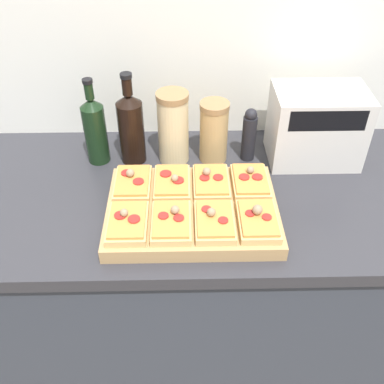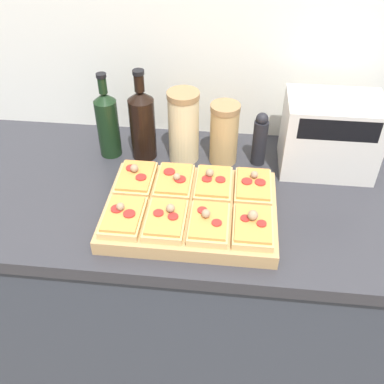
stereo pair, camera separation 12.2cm
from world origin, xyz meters
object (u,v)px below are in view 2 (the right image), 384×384
at_px(olive_oil_bottle, 108,123).
at_px(toaster_oven, 330,135).
at_px(wine_bottle, 142,123).
at_px(cutting_board, 191,210).
at_px(grain_jar_short, 224,134).
at_px(pepper_mill, 260,139).
at_px(grain_jar_tall, 184,127).

bearing_deg(olive_oil_bottle, toaster_oven, -0.07).
xyz_separation_m(olive_oil_bottle, wine_bottle, (0.11, -0.00, 0.01)).
height_order(cutting_board, wine_bottle, wine_bottle).
distance_m(grain_jar_short, toaster_oven, 0.32).
height_order(cutting_board, olive_oil_bottle, olive_oil_bottle).
height_order(olive_oil_bottle, pepper_mill, olive_oil_bottle).
height_order(cutting_board, grain_jar_short, grain_jar_short).
relative_size(wine_bottle, grain_jar_tall, 1.27).
xyz_separation_m(grain_jar_tall, pepper_mill, (0.24, -0.00, -0.03)).
bearing_deg(olive_oil_bottle, pepper_mill, -0.00).
bearing_deg(cutting_board, toaster_oven, 35.13).
bearing_deg(pepper_mill, cutting_board, -123.78).
distance_m(olive_oil_bottle, grain_jar_tall, 0.24).
bearing_deg(wine_bottle, grain_jar_short, -0.00).
distance_m(cutting_board, olive_oil_bottle, 0.41).
relative_size(olive_oil_bottle, toaster_oven, 0.92).
distance_m(wine_bottle, pepper_mill, 0.36).
height_order(wine_bottle, toaster_oven, wine_bottle).
xyz_separation_m(cutting_board, wine_bottle, (-0.18, 0.27, 0.10)).
bearing_deg(wine_bottle, olive_oil_bottle, 180.00).
bearing_deg(grain_jar_short, pepper_mill, 0.00).
xyz_separation_m(cutting_board, pepper_mill, (0.18, 0.27, 0.07)).
xyz_separation_m(wine_bottle, grain_jar_short, (0.25, -0.00, -0.02)).
bearing_deg(grain_jar_short, wine_bottle, 180.00).
bearing_deg(pepper_mill, grain_jar_short, 180.00).
distance_m(pepper_mill, toaster_oven, 0.21).
xyz_separation_m(grain_jar_tall, toaster_oven, (0.44, -0.00, -0.00)).
height_order(cutting_board, toaster_oven, toaster_oven).
xyz_separation_m(wine_bottle, pepper_mill, (0.36, -0.00, -0.03)).
height_order(wine_bottle, grain_jar_short, wine_bottle).
distance_m(cutting_board, grain_jar_short, 0.29).
relative_size(olive_oil_bottle, grain_jar_tall, 1.20).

